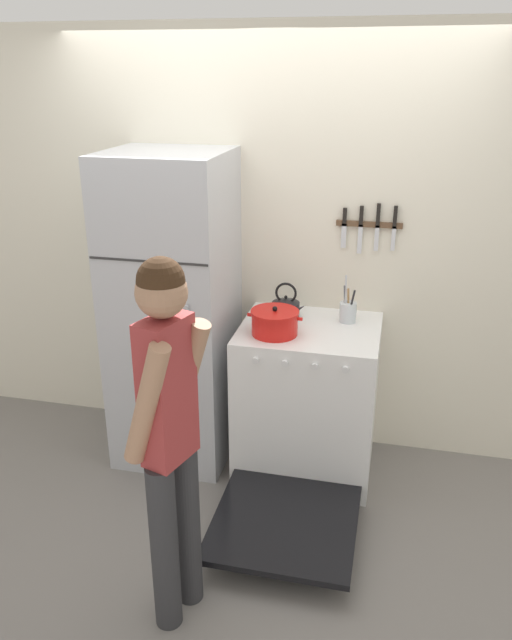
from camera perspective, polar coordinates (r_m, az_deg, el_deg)
ground_plane at (r=4.34m, az=1.24°, el=-9.96°), size 14.00×14.00×0.00m
wall_back at (r=3.85m, az=1.49°, el=6.61°), size 10.00×0.06×2.55m
refrigerator at (r=3.76m, az=-7.55°, el=0.70°), size 0.68×0.69×1.88m
stove_range at (r=3.74m, az=4.64°, el=-7.50°), size 0.80×1.42×0.92m
dutch_oven_pot at (r=3.45m, az=1.72°, el=-0.21°), size 0.31×0.27×0.16m
tea_kettle at (r=3.70m, az=2.77°, el=1.21°), size 0.21×0.16×0.21m
utensil_jar at (r=3.66m, az=8.38°, el=0.82°), size 0.10×0.10×0.28m
person at (r=2.56m, az=-7.91°, el=-9.84°), size 0.33×0.39×1.67m
wall_knife_strip at (r=3.69m, az=10.36°, el=8.73°), size 0.38×0.03×0.30m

